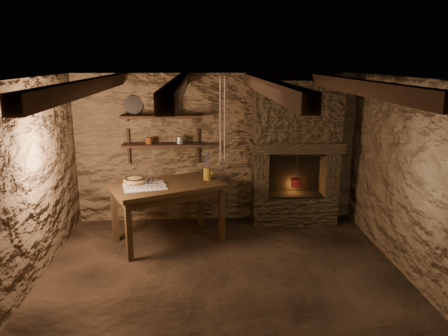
{
  "coord_description": "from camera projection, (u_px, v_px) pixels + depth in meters",
  "views": [
    {
      "loc": [
        -0.27,
        -4.93,
        2.61
      ],
      "look_at": [
        0.06,
        0.9,
        1.15
      ],
      "focal_mm": 35.0,
      "sensor_mm": 36.0,
      "label": 1
    }
  ],
  "objects": [
    {
      "name": "floor",
      "position": [
        223.0,
        275.0,
        5.42
      ],
      "size": [
        4.5,
        4.5,
        0.0
      ],
      "primitive_type": "plane",
      "color": "black",
      "rests_on": "ground"
    },
    {
      "name": "right_wall",
      "position": [
        409.0,
        179.0,
        5.25
      ],
      "size": [
        0.04,
        4.0,
        2.4
      ],
      "primitive_type": "cube",
      "color": "#4F3A25",
      "rests_on": "floor"
    },
    {
      "name": "beam_mid_right",
      "position": [
        267.0,
        86.0,
        4.89
      ],
      "size": [
        0.14,
        3.95,
        0.16
      ],
      "primitive_type": "cube",
      "color": "black",
      "rests_on": "ceiling"
    },
    {
      "name": "beam_mid_left",
      "position": [
        178.0,
        87.0,
        4.83
      ],
      "size": [
        0.14,
        3.95,
        0.16
      ],
      "primitive_type": "cube",
      "color": "black",
      "rests_on": "ceiling"
    },
    {
      "name": "small_kettle",
      "position": [
        180.0,
        140.0,
        6.84
      ],
      "size": [
        0.18,
        0.15,
        0.17
      ],
      "primitive_type": null,
      "rotation": [
        0.0,
        0.0,
        0.23
      ],
      "color": "#A4A39E",
      "rests_on": "shelf_lower"
    },
    {
      "name": "front_wall",
      "position": [
        238.0,
        257.0,
        3.19
      ],
      "size": [
        4.5,
        0.04,
        2.4
      ],
      "primitive_type": "cube",
      "color": "#4F3A25",
      "rests_on": "floor"
    },
    {
      "name": "drinking_glasses",
      "position": [
        147.0,
        181.0,
        6.19
      ],
      "size": [
        0.19,
        0.06,
        0.07
      ],
      "primitive_type": null,
      "color": "silver",
      "rests_on": "linen_cloth"
    },
    {
      "name": "beam_far_left",
      "position": [
        86.0,
        87.0,
        4.78
      ],
      "size": [
        0.14,
        3.95,
        0.16
      ],
      "primitive_type": "cube",
      "color": "black",
      "rests_on": "ceiling"
    },
    {
      "name": "pewter_cutlery_row",
      "position": [
        145.0,
        186.0,
        6.07
      ],
      "size": [
        0.52,
        0.3,
        0.01
      ],
      "primitive_type": null,
      "rotation": [
        0.0,
        0.0,
        0.24
      ],
      "color": "gray",
      "rests_on": "linen_cloth"
    },
    {
      "name": "red_pot",
      "position": [
        297.0,
        182.0,
        6.99
      ],
      "size": [
        0.22,
        0.22,
        0.54
      ],
      "rotation": [
        0.0,
        0.0,
        0.26
      ],
      "color": "maroon",
      "rests_on": "hearth"
    },
    {
      "name": "beam_far_right",
      "position": [
        355.0,
        86.0,
        4.94
      ],
      "size": [
        0.14,
        3.95,
        0.16
      ],
      "primitive_type": "cube",
      "color": "black",
      "rests_on": "ceiling"
    },
    {
      "name": "rusty_tin",
      "position": [
        149.0,
        141.0,
        6.81
      ],
      "size": [
        0.12,
        0.12,
        0.1
      ],
      "primitive_type": "cylinder",
      "rotation": [
        0.0,
        0.0,
        -0.2
      ],
      "color": "#5D2A12",
      "rests_on": "shelf_lower"
    },
    {
      "name": "tin_pan",
      "position": [
        133.0,
        105.0,
        6.77
      ],
      "size": [
        0.32,
        0.23,
        0.29
      ],
      "primitive_type": "cylinder",
      "rotation": [
        1.26,
        0.0,
        0.42
      ],
      "color": "#A4A39E",
      "rests_on": "shelf_upper"
    },
    {
      "name": "shelf_lower",
      "position": [
        163.0,
        145.0,
        6.84
      ],
      "size": [
        1.25,
        0.3,
        0.04
      ],
      "primitive_type": "cube",
      "color": "black",
      "rests_on": "back_wall"
    },
    {
      "name": "ceiling",
      "position": [
        223.0,
        78.0,
        4.84
      ],
      "size": [
        4.5,
        4.0,
        0.04
      ],
      "primitive_type": "cube",
      "color": "black",
      "rests_on": "back_wall"
    },
    {
      "name": "iron_stockpot",
      "position": [
        166.0,
        109.0,
        6.71
      ],
      "size": [
        0.29,
        0.29,
        0.19
      ],
      "primitive_type": "cylinder",
      "rotation": [
        0.0,
        0.0,
        -0.19
      ],
      "color": "#302D2A",
      "rests_on": "shelf_upper"
    },
    {
      "name": "hearth",
      "position": [
        296.0,
        149.0,
        6.91
      ],
      "size": [
        1.43,
        0.51,
        2.3
      ],
      "color": "#34291A",
      "rests_on": "floor"
    },
    {
      "name": "stoneware_jug",
      "position": [
        208.0,
        168.0,
        6.41
      ],
      "size": [
        0.15,
        0.15,
        0.42
      ],
      "rotation": [
        0.0,
        0.0,
        -0.33
      ],
      "color": "olive",
      "rests_on": "work_table"
    },
    {
      "name": "linen_cloth",
      "position": [
        145.0,
        187.0,
        6.09
      ],
      "size": [
        0.68,
        0.59,
        0.01
      ],
      "primitive_type": "cube",
      "rotation": [
        0.0,
        0.0,
        0.24
      ],
      "color": "silver",
      "rests_on": "work_table"
    },
    {
      "name": "left_wall",
      "position": [
        28.0,
        185.0,
        5.01
      ],
      "size": [
        0.04,
        4.0,
        2.4
      ],
      "primitive_type": "cube",
      "color": "#4F3A25",
      "rests_on": "floor"
    },
    {
      "name": "wooden_bowl",
      "position": [
        135.0,
        181.0,
        6.25
      ],
      "size": [
        0.39,
        0.39,
        0.12
      ],
      "primitive_type": "ellipsoid",
      "rotation": [
        0.0,
        0.0,
        0.16
      ],
      "color": "#A98649",
      "rests_on": "work_table"
    },
    {
      "name": "shelf_upper",
      "position": [
        162.0,
        116.0,
        6.73
      ],
      "size": [
        1.25,
        0.3,
        0.04
      ],
      "primitive_type": "cube",
      "color": "black",
      "rests_on": "back_wall"
    },
    {
      "name": "hanging_ropes",
      "position": [
        222.0,
        119.0,
        6.0
      ],
      "size": [
        0.08,
        0.08,
        1.2
      ],
      "primitive_type": null,
      "color": "#C6AA8C",
      "rests_on": "ceiling"
    },
    {
      "name": "work_table",
      "position": [
        168.0,
        211.0,
        6.32
      ],
      "size": [
        1.76,
        1.44,
        0.87
      ],
      "rotation": [
        0.0,
        0.0,
        0.44
      ],
      "color": "black",
      "rests_on": "floor"
    },
    {
      "name": "back_wall",
      "position": [
        216.0,
        149.0,
        7.07
      ],
      "size": [
        4.5,
        0.04,
        2.4
      ],
      "primitive_type": "cube",
      "color": "#4F3A25",
      "rests_on": "floor"
    }
  ]
}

